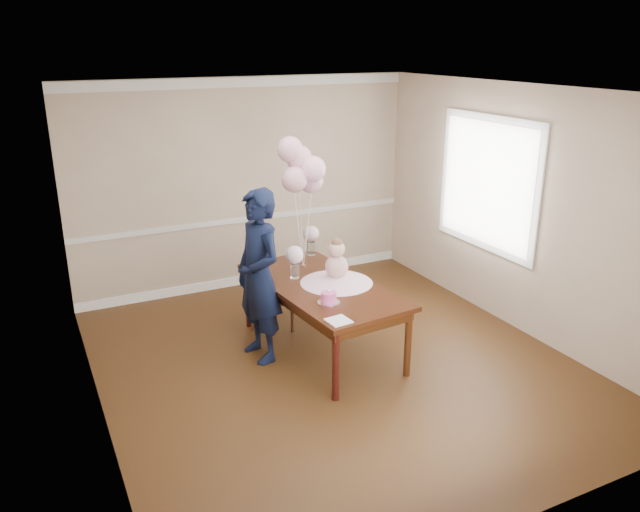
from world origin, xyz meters
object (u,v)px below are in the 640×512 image
at_px(dining_chair_seat, 272,299).
at_px(woman, 259,276).
at_px(birthday_cake, 329,297).
at_px(dining_table_top, 322,286).

xyz_separation_m(dining_chair_seat, woman, (-0.32, -0.49, 0.49)).
bearing_deg(dining_chair_seat, birthday_cake, -96.10).
relative_size(birthday_cake, woman, 0.08).
bearing_deg(dining_table_top, dining_chair_seat, 111.07).
distance_m(dining_table_top, dining_chair_seat, 0.77).
relative_size(dining_chair_seat, woman, 0.22).
height_order(birthday_cake, dining_chair_seat, birthday_cake).
bearing_deg(woman, birthday_cake, 30.58).
bearing_deg(birthday_cake, dining_table_top, 71.49).
distance_m(birthday_cake, dining_chair_seat, 1.17).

